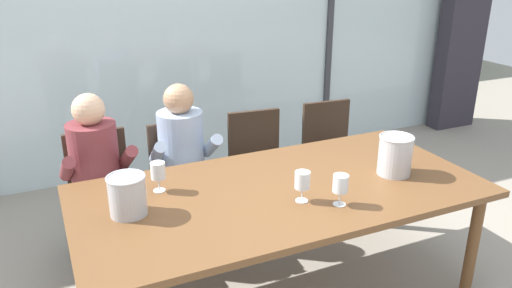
# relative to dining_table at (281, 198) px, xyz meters

# --- Properties ---
(ground) EXTENTS (14.00, 14.00, 0.00)m
(ground) POSITION_rel_dining_table_xyz_m (0.00, 1.00, -0.69)
(ground) COLOR #9E9384
(window_glass_panel) EXTENTS (7.54, 0.03, 2.60)m
(window_glass_panel) POSITION_rel_dining_table_xyz_m (0.00, 2.25, 0.61)
(window_glass_panel) COLOR silver
(window_glass_panel) RESTS_ON ground
(window_mullion_right) EXTENTS (0.06, 0.06, 2.60)m
(window_mullion_right) POSITION_rel_dining_table_xyz_m (1.70, 2.23, 0.61)
(window_mullion_right) COLOR #38383D
(window_mullion_right) RESTS_ON ground
(hillside_vineyard) EXTENTS (13.54, 2.40, 1.97)m
(hillside_vineyard) POSITION_rel_dining_table_xyz_m (0.00, 5.98, 0.30)
(hillside_vineyard) COLOR #386633
(hillside_vineyard) RESTS_ON ground
(curtain_heavy_drape) EXTENTS (0.56, 0.20, 2.60)m
(curtain_heavy_drape) POSITION_rel_dining_table_xyz_m (3.42, 2.07, 0.61)
(curtain_heavy_drape) COLOR #332D38
(curtain_heavy_drape) RESTS_ON ground
(dining_table) EXTENTS (2.34, 1.14, 0.75)m
(dining_table) POSITION_rel_dining_table_xyz_m (0.00, 0.00, 0.00)
(dining_table) COLOR brown
(dining_table) RESTS_ON ground
(chair_near_curtain) EXTENTS (0.44, 0.44, 0.87)m
(chair_near_curtain) POSITION_rel_dining_table_xyz_m (-0.89, 1.01, -0.18)
(chair_near_curtain) COLOR #332319
(chair_near_curtain) RESTS_ON ground
(chair_left_of_center) EXTENTS (0.47, 0.47, 0.87)m
(chair_left_of_center) POSITION_rel_dining_table_xyz_m (-0.31, 0.98, -0.18)
(chair_left_of_center) COLOR #332319
(chair_left_of_center) RESTS_ON ground
(chair_center) EXTENTS (0.48, 0.48, 0.87)m
(chair_center) POSITION_rel_dining_table_xyz_m (0.30, 0.98, -0.18)
(chair_center) COLOR #332319
(chair_center) RESTS_ON ground
(chair_right_of_center) EXTENTS (0.47, 0.47, 0.87)m
(chair_right_of_center) POSITION_rel_dining_table_xyz_m (0.96, 0.97, -0.18)
(chair_right_of_center) COLOR #332319
(chair_right_of_center) RESTS_ON ground
(person_maroon_top) EXTENTS (0.48, 0.63, 1.19)m
(person_maroon_top) POSITION_rel_dining_table_xyz_m (-0.91, 0.84, -0.01)
(person_maroon_top) COLOR brown
(person_maroon_top) RESTS_ON ground
(person_pale_blue_shirt) EXTENTS (0.48, 0.62, 1.19)m
(person_pale_blue_shirt) POSITION_rel_dining_table_xyz_m (-0.33, 0.84, -0.01)
(person_pale_blue_shirt) COLOR #9EB2D1
(person_pale_blue_shirt) RESTS_ON ground
(ice_bucket_primary) EXTENTS (0.20, 0.20, 0.21)m
(ice_bucket_primary) POSITION_rel_dining_table_xyz_m (-0.86, 0.06, 0.17)
(ice_bucket_primary) COLOR #B7B7BC
(ice_bucket_primary) RESTS_ON dining_table
(ice_bucket_secondary) EXTENTS (0.21, 0.21, 0.24)m
(ice_bucket_secondary) POSITION_rel_dining_table_xyz_m (0.72, -0.10, 0.19)
(ice_bucket_secondary) COLOR #B7B7BC
(ice_bucket_secondary) RESTS_ON dining_table
(wine_glass_by_left_taster) EXTENTS (0.08, 0.08, 0.17)m
(wine_glass_by_left_taster) POSITION_rel_dining_table_xyz_m (0.19, -0.31, 0.18)
(wine_glass_by_left_taster) COLOR silver
(wine_glass_by_left_taster) RESTS_ON dining_table
(wine_glass_near_bucket) EXTENTS (0.08, 0.08, 0.17)m
(wine_glass_near_bucket) POSITION_rel_dining_table_xyz_m (0.03, -0.19, 0.18)
(wine_glass_near_bucket) COLOR silver
(wine_glass_near_bucket) RESTS_ON dining_table
(wine_glass_center_pour) EXTENTS (0.08, 0.08, 0.17)m
(wine_glass_center_pour) POSITION_rel_dining_table_xyz_m (-0.65, 0.26, 0.18)
(wine_glass_center_pour) COLOR silver
(wine_glass_center_pour) RESTS_ON dining_table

